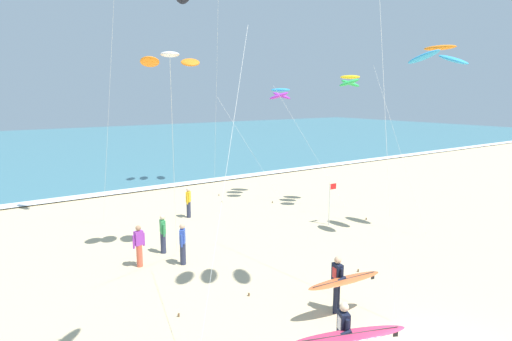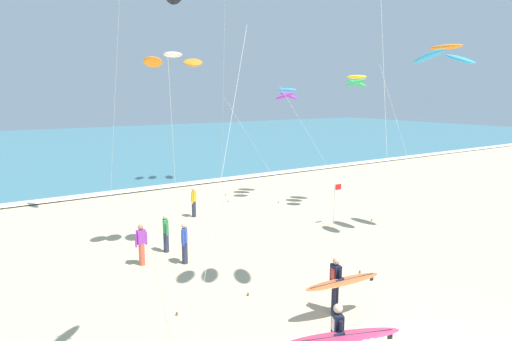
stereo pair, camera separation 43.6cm
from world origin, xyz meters
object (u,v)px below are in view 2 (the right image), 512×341
kite_arc_golden_low (356,81)px  bystander_green_top (166,233)px  surfer_lead (339,281)px  surfer_trailing (340,335)px  kite_arc_ivory_near (173,60)px  bystander_purple_top (141,244)px  bystander_yellow_top (194,202)px  bystander_blue_top (185,243)px  kite_arc_cobalt_far (287,94)px  lifeguard_flag (335,200)px  kite_arc_amber_mid (445,55)px

kite_arc_golden_low → bystander_green_top: kite_arc_golden_low is taller
surfer_lead → bystander_green_top: surfer_lead is taller
surfer_trailing → bystander_green_top: 9.61m
kite_arc_ivory_near → bystander_green_top: 6.80m
bystander_purple_top → surfer_trailing: bearing=-79.6°
bystander_yellow_top → bystander_blue_top: 6.31m
bystander_yellow_top → bystander_green_top: (-3.10, -4.05, 0.00)m
kite_arc_cobalt_far → lifeguard_flag: 7.78m
surfer_lead → kite_arc_golden_low: bearing=42.8°
kite_arc_ivory_near → bystander_yellow_top: (2.75, 4.56, -6.78)m
surfer_lead → kite_arc_golden_low: kite_arc_golden_low is taller
surfer_lead → kite_arc_golden_low: 13.62m
kite_arc_golden_low → bystander_yellow_top: kite_arc_golden_low is taller
surfer_lead → kite_arc_amber_mid: bearing=17.9°
bystander_green_top → lifeguard_flag: (8.29, -1.03, 0.45)m
kite_arc_ivory_near → kite_arc_cobalt_far: 10.68m
bystander_purple_top → lifeguard_flag: bearing=-1.4°
kite_arc_golden_low → bystander_green_top: (-11.27, -0.77, -6.23)m
kite_arc_ivory_near → surfer_lead: bearing=-74.5°
kite_arc_amber_mid → kite_arc_cobalt_far: (-0.92, 9.59, -1.59)m
kite_arc_ivory_near → bystander_yellow_top: 8.62m
surfer_trailing → bystander_blue_top: surfer_trailing is taller
kite_arc_amber_mid → bystander_purple_top: bearing=160.9°
bystander_green_top → kite_arc_cobalt_far: bearing=26.1°
kite_arc_cobalt_far → lifeguard_flag: (-1.30, -5.73, -5.10)m
kite_arc_cobalt_far → lifeguard_flag: size_ratio=3.19×
kite_arc_amber_mid → bystander_purple_top: (-11.78, 4.09, -7.15)m
kite_arc_amber_mid → bystander_green_top: size_ratio=5.26×
kite_arc_cobalt_far → bystander_yellow_top: kite_arc_cobalt_far is taller
surfer_trailing → bystander_yellow_top: surfer_trailing is taller
kite_arc_amber_mid → bystander_blue_top: size_ratio=5.26×
bystander_green_top → kite_arc_golden_low: bearing=3.9°
kite_arc_amber_mid → kite_arc_cobalt_far: bearing=95.5°
lifeguard_flag → bystander_yellow_top: bearing=135.7°
bystander_yellow_top → surfer_lead: bearing=-93.9°
kite_arc_amber_mid → lifeguard_flag: kite_arc_amber_mid is taller
surfer_lead → bystander_green_top: (-2.30, 7.54, -0.23)m
kite_arc_golden_low → bystander_purple_top: kite_arc_golden_low is taller
bystander_purple_top → kite_arc_ivory_near: bearing=10.1°
surfer_lead → surfer_trailing: size_ratio=0.94×
bystander_blue_top → surfer_trailing: bearing=-88.5°
surfer_lead → lifeguard_flag: lifeguard_flag is taller
kite_arc_ivory_near → bystander_blue_top: bearing=-101.0°
kite_arc_amber_mid → kite_arc_golden_low: kite_arc_amber_mid is taller
kite_arc_golden_low → bystander_yellow_top: 10.78m
surfer_lead → bystander_purple_top: 7.63m
kite_arc_golden_low → lifeguard_flag: bearing=-148.8°
kite_arc_ivory_near → bystander_blue_top: 6.86m
kite_arc_amber_mid → bystander_yellow_top: bearing=129.7°
surfer_trailing → lifeguard_flag: (7.94, 8.57, 0.22)m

